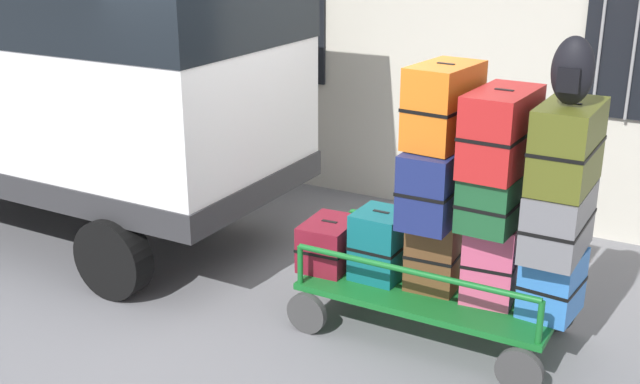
# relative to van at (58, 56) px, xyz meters

# --- Properties ---
(ground_plane) EXTENTS (40.00, 40.00, 0.00)m
(ground_plane) POSITION_rel_van_xyz_m (2.88, -0.19, -1.78)
(ground_plane) COLOR slate
(van) EXTENTS (4.69, 2.14, 2.90)m
(van) POSITION_rel_van_xyz_m (0.00, 0.00, 0.00)
(van) COLOR white
(van) RESTS_ON ground
(luggage_cart) EXTENTS (1.98, 1.03, 0.38)m
(luggage_cart) POSITION_rel_van_xyz_m (4.04, -0.25, -1.47)
(luggage_cart) COLOR #146023
(luggage_cart) RESTS_ON ground
(cart_railing) EXTENTS (1.88, 0.90, 0.33)m
(cart_railing) POSITION_rel_van_xyz_m (4.04, -0.25, -1.13)
(cart_railing) COLOR #146023
(cart_railing) RESTS_ON luggage_cart
(suitcase_left_bottom) EXTENTS (0.41, 0.54, 0.38)m
(suitcase_left_bottom) POSITION_rel_van_xyz_m (3.16, -0.28, -1.21)
(suitcase_left_bottom) COLOR maroon
(suitcase_left_bottom) RESTS_ON luggage_cart
(suitcase_midleft_bottom) EXTENTS (0.39, 0.42, 0.54)m
(suitcase_midleft_bottom) POSITION_rel_van_xyz_m (3.60, -0.26, -1.13)
(suitcase_midleft_bottom) COLOR #0F5960
(suitcase_midleft_bottom) RESTS_ON luggage_cart
(suitcase_center_bottom) EXTENTS (0.40, 0.36, 0.56)m
(suitcase_center_bottom) POSITION_rel_van_xyz_m (4.04, -0.25, -1.12)
(suitcase_center_bottom) COLOR brown
(suitcase_center_bottom) RESTS_ON luggage_cart
(suitcase_center_middle) EXTENTS (0.38, 0.73, 0.56)m
(suitcase_center_middle) POSITION_rel_van_xyz_m (4.04, -0.26, -0.56)
(suitcase_center_middle) COLOR navy
(suitcase_center_middle) RESTS_ON suitcase_center_bottom
(suitcase_center_top) EXTENTS (0.43, 0.67, 0.59)m
(suitcase_center_top) POSITION_rel_van_xyz_m (4.04, -0.21, 0.01)
(suitcase_center_top) COLOR orange
(suitcase_center_top) RESTS_ON suitcase_center_middle
(suitcase_midright_bottom) EXTENTS (0.40, 0.29, 0.61)m
(suitcase_midright_bottom) POSITION_rel_van_xyz_m (4.48, -0.28, -1.10)
(suitcase_midright_bottom) COLOR #CC4C72
(suitcase_midright_bottom) RESTS_ON luggage_cart
(suitcase_midright_middle) EXTENTS (0.40, 0.66, 0.39)m
(suitcase_midright_middle) POSITION_rel_van_xyz_m (4.48, -0.26, -0.59)
(suitcase_midright_middle) COLOR #194C28
(suitcase_midright_middle) RESTS_ON suitcase_midright_bottom
(suitcase_midright_top) EXTENTS (0.41, 0.73, 0.57)m
(suitcase_midright_top) POSITION_rel_van_xyz_m (4.48, -0.26, -0.11)
(suitcase_midright_top) COLOR #B21E1E
(suitcase_midright_top) RESTS_ON suitcase_midright_middle
(suitcase_right_bottom) EXTENTS (0.41, 0.48, 0.48)m
(suitcase_right_bottom) POSITION_rel_van_xyz_m (4.91, -0.21, -1.16)
(suitcase_right_bottom) COLOR #3372C6
(suitcase_right_bottom) RESTS_ON luggage_cart
(suitcase_right_middle) EXTENTS (0.38, 0.70, 0.47)m
(suitcase_right_middle) POSITION_rel_van_xyz_m (4.91, -0.23, -0.69)
(suitcase_right_middle) COLOR slate
(suitcase_right_middle) RESTS_ON suitcase_right_bottom
(suitcase_right_top) EXTENTS (0.38, 0.71, 0.57)m
(suitcase_right_top) POSITION_rel_van_xyz_m (4.91, -0.21, -0.16)
(suitcase_right_top) COLOR #4C5119
(suitcase_right_top) RESTS_ON suitcase_right_middle
(backpack) EXTENTS (0.27, 0.22, 0.44)m
(backpack) POSITION_rel_van_xyz_m (4.91, -0.29, 0.34)
(backpack) COLOR black
(backpack) RESTS_ON suitcase_right_top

